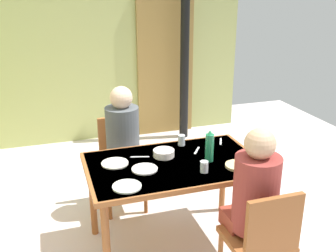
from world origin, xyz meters
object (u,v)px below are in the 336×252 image
at_px(person_far_diner, 123,134).
at_px(chair_far_diner, 121,157).
at_px(person_near_diner, 255,191).
at_px(water_bottle_green_near, 210,147).
at_px(chair_near_diner, 262,239).
at_px(dining_table, 174,172).
at_px(serving_bowl_center, 164,153).

bearing_deg(person_far_diner, chair_far_diner, -90.00).
relative_size(chair_far_diner, person_near_diner, 1.13).
bearing_deg(water_bottle_green_near, chair_near_diner, -84.45).
height_order(chair_near_diner, chair_far_diner, same).
bearing_deg(chair_near_diner, dining_table, 113.92).
relative_size(chair_far_diner, water_bottle_green_near, 3.40).
bearing_deg(chair_far_diner, person_far_diner, 90.00).
xyz_separation_m(chair_near_diner, person_near_diner, (0.00, 0.14, 0.28)).
height_order(dining_table, chair_near_diner, chair_near_diner).
bearing_deg(dining_table, person_near_diner, -61.67).
bearing_deg(person_near_diner, chair_far_diner, 113.48).
bearing_deg(chair_far_diner, person_near_diner, 113.48).
bearing_deg(chair_far_diner, water_bottle_green_near, 123.28).
relative_size(person_near_diner, water_bottle_green_near, 3.01).
height_order(chair_far_diner, water_bottle_green_near, water_bottle_green_near).
distance_m(person_near_diner, water_bottle_green_near, 0.59).
relative_size(person_far_diner, water_bottle_green_near, 3.01).
relative_size(dining_table, water_bottle_green_near, 5.28).
bearing_deg(person_near_diner, serving_bowl_center, 116.33).
distance_m(chair_far_diner, serving_bowl_center, 0.73).
xyz_separation_m(dining_table, chair_near_diner, (0.34, -0.77, -0.17)).
height_order(chair_near_diner, person_far_diner, person_far_diner).
xyz_separation_m(chair_near_diner, water_bottle_green_near, (-0.07, 0.72, 0.37)).
distance_m(chair_near_diner, serving_bowl_center, 1.02).
relative_size(dining_table, person_far_diner, 1.76).
relative_size(dining_table, chair_far_diner, 1.55).
height_order(chair_far_diner, serving_bowl_center, chair_far_diner).
bearing_deg(person_far_diner, water_bottle_green_near, 128.20).
relative_size(chair_near_diner, water_bottle_green_near, 3.40).
relative_size(dining_table, person_near_diner, 1.76).
xyz_separation_m(chair_far_diner, person_near_diner, (0.61, -1.40, 0.28)).
height_order(dining_table, serving_bowl_center, serving_bowl_center).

